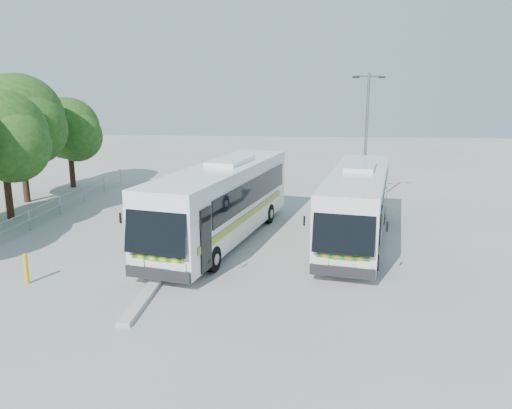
# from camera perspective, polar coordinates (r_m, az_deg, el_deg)

# --- Properties ---
(ground) EXTENTS (100.00, 100.00, 0.00)m
(ground) POSITION_cam_1_polar(r_m,az_deg,el_deg) (19.62, -2.57, -6.23)
(ground) COLOR #A4A49F
(ground) RESTS_ON ground
(kerb_divider) EXTENTS (0.40, 16.00, 0.15)m
(kerb_divider) POSITION_cam_1_polar(r_m,az_deg,el_deg) (21.87, -7.85, -4.06)
(kerb_divider) COLOR #B2B2AD
(kerb_divider) RESTS_ON ground
(railing) EXTENTS (0.06, 22.00, 1.00)m
(railing) POSITION_cam_1_polar(r_m,az_deg,el_deg) (26.27, -23.47, -0.62)
(railing) COLOR gray
(railing) RESTS_ON ground
(tree_far_c) EXTENTS (4.97, 4.69, 6.49)m
(tree_far_c) POSITION_cam_1_polar(r_m,az_deg,el_deg) (27.74, -26.95, 7.12)
(tree_far_c) COLOR #382314
(tree_far_c) RESTS_ON ground
(tree_far_d) EXTENTS (5.62, 5.30, 7.33)m
(tree_far_d) POSITION_cam_1_polar(r_m,az_deg,el_deg) (31.48, -25.36, 8.86)
(tree_far_d) COLOR #382314
(tree_far_d) RESTS_ON ground
(tree_far_e) EXTENTS (4.54, 4.28, 5.92)m
(tree_far_e) POSITION_cam_1_polar(r_m,az_deg,el_deg) (35.18, -20.54, 8.10)
(tree_far_e) COLOR #382314
(tree_far_e) RESTS_ON ground
(coach_main) EXTENTS (4.91, 11.99, 3.27)m
(coach_main) POSITION_cam_1_polar(r_m,az_deg,el_deg) (21.56, -3.83, 0.50)
(coach_main) COLOR white
(coach_main) RESTS_ON ground
(coach_adjacent) EXTENTS (4.18, 11.19, 3.04)m
(coach_adjacent) POSITION_cam_1_polar(r_m,az_deg,el_deg) (21.98, 11.48, 0.18)
(coach_adjacent) COLOR silver
(coach_adjacent) RESTS_ON ground
(lamppost) EXTENTS (1.73, 0.74, 7.27)m
(lamppost) POSITION_cam_1_polar(r_m,az_deg,el_deg) (27.33, 12.47, 7.64)
(lamppost) COLOR gray
(lamppost) RESTS_ON ground
(bollard) EXTENTS (0.17, 0.17, 1.06)m
(bollard) POSITION_cam_1_polar(r_m,az_deg,el_deg) (18.77, -24.78, -6.69)
(bollard) COLOR gold
(bollard) RESTS_ON ground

